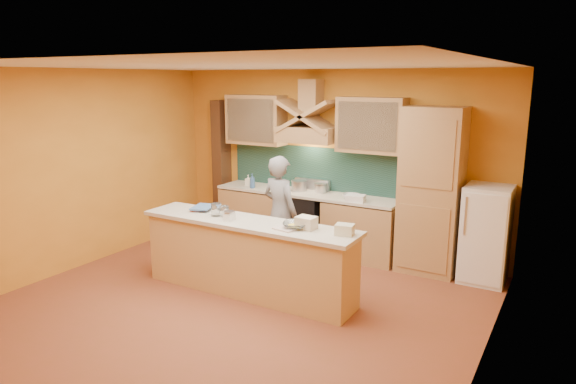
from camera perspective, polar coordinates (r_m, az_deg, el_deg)
The scene contains 36 objects.
floor at distance 6.40m, azimuth -5.15°, elevation -12.13°, with size 5.50×5.00×0.01m, color brown.
ceiling at distance 5.82m, azimuth -5.70°, elevation 13.81°, with size 5.50×5.00×0.01m, color white.
wall_back at distance 8.08m, azimuth 4.90°, elevation 3.49°, with size 5.50×0.02×2.80m, color orange.
wall_front at distance 4.25m, azimuth -25.43°, elevation -6.05°, with size 5.50×0.02×2.80m, color orange.
wall_left at distance 7.85m, azimuth -22.03°, elevation 2.34°, with size 0.02×5.00×2.80m, color orange.
wall_right at distance 4.94m, azimuth 21.65°, elevation -3.21°, with size 0.02×5.00×2.80m, color orange.
base_cabinet_left at distance 8.63m, azimuth -3.61°, elevation -2.50°, with size 1.10×0.60×0.86m, color tan.
base_cabinet_right at distance 7.78m, azimuth 8.17°, elevation -4.29°, with size 1.10×0.60×0.86m, color tan.
counter_top at distance 8.05m, azimuth 1.99°, elevation -0.14°, with size 3.00×0.62×0.04m, color beige.
stove at distance 8.16m, azimuth 1.97°, elevation -3.23°, with size 0.60×0.58×0.90m, color black.
backsplash at distance 8.22m, azimuth 2.95°, elevation 2.61°, with size 3.00×0.03×0.70m, color #183630.
range_hood at distance 7.94m, azimuth 2.22°, elevation 6.42°, with size 0.92×0.50×0.24m, color tan.
hood_chimney at distance 7.99m, azimuth 2.59°, elevation 10.62°, with size 0.30×0.30×0.50m, color tan.
upper_cabinet_left at distance 8.50m, azimuth -3.57°, elevation 8.02°, with size 1.00×0.35×0.80m, color tan.
upper_cabinet_right at distance 7.58m, azimuth 9.25°, elevation 7.34°, with size 1.00×0.35×0.80m, color tan.
pantry_column at distance 7.30m, azimuth 15.63°, elevation 0.09°, with size 0.80×0.60×2.30m, color tan.
fridge at distance 7.28m, azimuth 21.12°, elevation -4.39°, with size 0.58×0.60×1.30m, color white.
trim_column_left at distance 9.05m, azimuth -7.37°, elevation 2.80°, with size 0.20×0.30×2.30m, color #472816.
island_body at distance 6.51m, azimuth -4.42°, elevation -7.48°, with size 2.80×0.55×0.88m, color tan.
island_top at distance 6.36m, azimuth -4.50°, elevation -3.42°, with size 2.90×0.62×0.05m, color beige.
person at distance 7.24m, azimuth -0.89°, elevation -2.30°, with size 0.59×0.39×1.62m, color gray.
pot_large at distance 8.12m, azimuth 1.23°, elevation 0.59°, with size 0.24×0.24×0.17m, color #B1B0B7.
pot_small at distance 8.02m, azimuth 3.64°, elevation 0.30°, with size 0.18×0.18×0.14m, color silver.
soap_bottle_a at distance 8.50m, azimuth -4.43°, elevation 1.29°, with size 0.08×0.09×0.19m, color white.
soap_bottle_b at distance 8.32m, azimuth -3.99°, elevation 1.24°, with size 0.09×0.09×0.24m, color #33578D.
bowl_back at distance 7.59m, azimuth 7.03°, elevation -0.53°, with size 0.26×0.26×0.08m, color silver.
dish_rack at distance 7.48m, azimuth 7.52°, elevation -0.68°, with size 0.26×0.21×0.09m, color white.
book_lower at distance 6.99m, azimuth -10.62°, elevation -1.82°, with size 0.21×0.28×0.03m, color #BA5442.
book_upper at distance 7.00m, azimuth -10.35°, elevation -1.61°, with size 0.25×0.35×0.03m, color #456798.
jar_large at distance 6.61m, azimuth -7.97°, elevation -1.95°, with size 0.13×0.13×0.16m, color white.
jar_small at distance 6.58m, azimuth -7.13°, elevation -2.12°, with size 0.12×0.12×0.13m, color silver.
kitchen_scale at distance 6.39m, azimuth -6.53°, elevation -2.72°, with size 0.11×0.11×0.10m, color white.
mixing_bowl at distance 6.02m, azimuth 0.83°, elevation -3.71°, with size 0.30×0.30×0.07m, color silver.
cloth at distance 5.98m, azimuth -0.31°, elevation -4.09°, with size 0.26×0.19×0.02m, color beige.
grocery_bag_a at distance 5.99m, azimuth 2.04°, elevation -3.43°, with size 0.22×0.18×0.14m, color beige.
grocery_bag_b at distance 5.79m, azimuth 6.31°, elevation -4.18°, with size 0.20×0.16×0.12m, color beige.
Camera 1 is at (3.38, -4.73, 2.66)m, focal length 32.00 mm.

